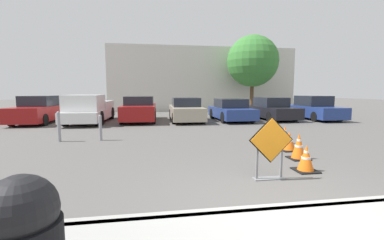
{
  "coord_description": "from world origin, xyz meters",
  "views": [
    {
      "loc": [
        -2.01,
        -3.34,
        1.81
      ],
      "look_at": [
        -0.23,
        7.77,
        0.55
      ],
      "focal_mm": 24.0,
      "sensor_mm": 36.0,
      "label": 1
    }
  ],
  "objects_px": {
    "parked_car_nearest": "(40,110)",
    "pickup_truck": "(89,110)",
    "road_closed_sign": "(271,146)",
    "parked_car_fifth": "(271,109)",
    "traffic_cone_third": "(289,141)",
    "traffic_cone_second": "(299,146)",
    "parked_car_second": "(139,109)",
    "parked_car_third": "(186,110)",
    "parked_car_sixth": "(313,109)",
    "traffic_cone_fourth": "(285,135)",
    "parked_car_fourth": "(231,110)",
    "traffic_cone_nearest": "(306,158)",
    "bollard_nearest": "(100,127)",
    "bollard_second": "(59,126)"
  },
  "relations": [
    {
      "from": "parked_car_fourth",
      "to": "parked_car_fifth",
      "type": "distance_m",
      "value": 2.82
    },
    {
      "from": "traffic_cone_nearest",
      "to": "parked_car_third",
      "type": "bearing_deg",
      "value": 97.44
    },
    {
      "from": "traffic_cone_fourth",
      "to": "parked_car_third",
      "type": "xyz_separation_m",
      "value": [
        -2.48,
        7.41,
        0.36
      ]
    },
    {
      "from": "traffic_cone_nearest",
      "to": "pickup_truck",
      "type": "height_order",
      "value": "pickup_truck"
    },
    {
      "from": "parked_car_sixth",
      "to": "traffic_cone_second",
      "type": "bearing_deg",
      "value": 55.97
    },
    {
      "from": "traffic_cone_third",
      "to": "bollard_second",
      "type": "distance_m",
      "value": 7.91
    },
    {
      "from": "traffic_cone_nearest",
      "to": "parked_car_sixth",
      "type": "bearing_deg",
      "value": 55.09
    },
    {
      "from": "traffic_cone_second",
      "to": "bollard_second",
      "type": "relative_size",
      "value": 0.64
    },
    {
      "from": "traffic_cone_third",
      "to": "bollard_nearest",
      "type": "height_order",
      "value": "bollard_nearest"
    },
    {
      "from": "traffic_cone_third",
      "to": "parked_car_third",
      "type": "xyz_separation_m",
      "value": [
        -2.07,
        8.4,
        0.38
      ]
    },
    {
      "from": "traffic_cone_fourth",
      "to": "parked_car_fourth",
      "type": "height_order",
      "value": "parked_car_fourth"
    },
    {
      "from": "parked_car_second",
      "to": "bollard_nearest",
      "type": "xyz_separation_m",
      "value": [
        -1.16,
        -6.06,
        -0.21
      ]
    },
    {
      "from": "parked_car_sixth",
      "to": "bollard_nearest",
      "type": "height_order",
      "value": "parked_car_sixth"
    },
    {
      "from": "traffic_cone_fourth",
      "to": "parked_car_nearest",
      "type": "distance_m",
      "value": 13.35
    },
    {
      "from": "parked_car_second",
      "to": "bollard_second",
      "type": "xyz_separation_m",
      "value": [
        -2.59,
        -6.06,
        -0.14
      ]
    },
    {
      "from": "traffic_cone_nearest",
      "to": "traffic_cone_third",
      "type": "height_order",
      "value": "traffic_cone_nearest"
    },
    {
      "from": "road_closed_sign",
      "to": "bollard_second",
      "type": "xyz_separation_m",
      "value": [
        -5.68,
        4.97,
        -0.13
      ]
    },
    {
      "from": "parked_car_nearest",
      "to": "parked_car_sixth",
      "type": "height_order",
      "value": "parked_car_nearest"
    },
    {
      "from": "traffic_cone_third",
      "to": "parked_car_nearest",
      "type": "bearing_deg",
      "value": 140.23
    },
    {
      "from": "parked_car_fourth",
      "to": "traffic_cone_third",
      "type": "bearing_deg",
      "value": 83.94
    },
    {
      "from": "parked_car_nearest",
      "to": "parked_car_second",
      "type": "relative_size",
      "value": 1.0
    },
    {
      "from": "traffic_cone_nearest",
      "to": "pickup_truck",
      "type": "distance_m",
      "value": 12.33
    },
    {
      "from": "traffic_cone_third",
      "to": "bollard_nearest",
      "type": "distance_m",
      "value": 6.57
    },
    {
      "from": "parked_car_fourth",
      "to": "parked_car_sixth",
      "type": "height_order",
      "value": "parked_car_sixth"
    },
    {
      "from": "pickup_truck",
      "to": "bollard_second",
      "type": "height_order",
      "value": "pickup_truck"
    },
    {
      "from": "road_closed_sign",
      "to": "parked_car_fifth",
      "type": "height_order",
      "value": "parked_car_fifth"
    },
    {
      "from": "traffic_cone_nearest",
      "to": "parked_car_second",
      "type": "bearing_deg",
      "value": 111.37
    },
    {
      "from": "parked_car_third",
      "to": "parked_car_fourth",
      "type": "distance_m",
      "value": 2.81
    },
    {
      "from": "parked_car_sixth",
      "to": "bollard_second",
      "type": "distance_m",
      "value": 14.87
    },
    {
      "from": "parked_car_second",
      "to": "parked_car_third",
      "type": "xyz_separation_m",
      "value": [
        2.8,
        -0.25,
        -0.05
      ]
    },
    {
      "from": "road_closed_sign",
      "to": "bollard_nearest",
      "type": "bearing_deg",
      "value": 130.55
    },
    {
      "from": "traffic_cone_second",
      "to": "parked_car_nearest",
      "type": "distance_m",
      "value": 14.07
    },
    {
      "from": "parked_car_nearest",
      "to": "parked_car_third",
      "type": "height_order",
      "value": "parked_car_nearest"
    },
    {
      "from": "parked_car_nearest",
      "to": "pickup_truck",
      "type": "height_order",
      "value": "pickup_truck"
    },
    {
      "from": "road_closed_sign",
      "to": "traffic_cone_nearest",
      "type": "xyz_separation_m",
      "value": [
        1.07,
        0.4,
        -0.41
      ]
    },
    {
      "from": "bollard_nearest",
      "to": "traffic_cone_second",
      "type": "bearing_deg",
      "value": -31.78
    },
    {
      "from": "traffic_cone_third",
      "to": "traffic_cone_second",
      "type": "bearing_deg",
      "value": -106.14
    },
    {
      "from": "traffic_cone_nearest",
      "to": "traffic_cone_fourth",
      "type": "bearing_deg",
      "value": 69.23
    },
    {
      "from": "parked_car_fourth",
      "to": "bollard_second",
      "type": "height_order",
      "value": "parked_car_fourth"
    },
    {
      "from": "bollard_second",
      "to": "parked_car_sixth",
      "type": "bearing_deg",
      "value": 21.87
    },
    {
      "from": "parked_car_fifth",
      "to": "bollard_second",
      "type": "bearing_deg",
      "value": 25.48
    },
    {
      "from": "pickup_truck",
      "to": "parked_car_fifth",
      "type": "relative_size",
      "value": 1.2
    },
    {
      "from": "traffic_cone_nearest",
      "to": "bollard_nearest",
      "type": "relative_size",
      "value": 0.64
    },
    {
      "from": "traffic_cone_nearest",
      "to": "traffic_cone_third",
      "type": "relative_size",
      "value": 1.04
    },
    {
      "from": "parked_car_fifth",
      "to": "bollard_nearest",
      "type": "height_order",
      "value": "parked_car_fifth"
    },
    {
      "from": "traffic_cone_fourth",
      "to": "traffic_cone_nearest",
      "type": "bearing_deg",
      "value": -110.77
    },
    {
      "from": "parked_car_sixth",
      "to": "bollard_nearest",
      "type": "relative_size",
      "value": 4.9
    },
    {
      "from": "traffic_cone_nearest",
      "to": "traffic_cone_third",
      "type": "distance_m",
      "value": 2.1
    },
    {
      "from": "road_closed_sign",
      "to": "traffic_cone_third",
      "type": "relative_size",
      "value": 2.24
    },
    {
      "from": "traffic_cone_third",
      "to": "parked_car_nearest",
      "type": "height_order",
      "value": "parked_car_nearest"
    }
  ]
}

